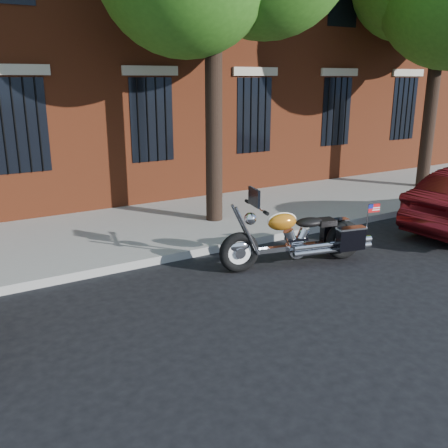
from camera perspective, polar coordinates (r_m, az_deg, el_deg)
ground at (r=8.62m, az=5.66°, el=-5.39°), size 120.00×120.00×0.00m
curb at (r=9.67m, az=0.81°, el=-2.40°), size 40.00×0.16×0.15m
sidewalk at (r=11.23m, az=-4.23°, el=0.25°), size 40.00×3.60×0.15m
motorcycle at (r=8.82m, az=8.80°, el=-1.65°), size 2.74×1.19×1.44m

